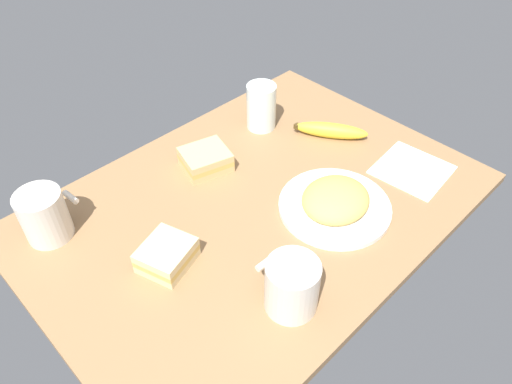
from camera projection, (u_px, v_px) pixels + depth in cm
name	position (u px, v px, depth cm)	size (l,w,h in cm)	color
tabletop	(256.00, 206.00, 99.99)	(90.00, 64.00, 2.00)	#936D47
plate_of_food	(335.00, 202.00, 96.78)	(22.56, 22.56, 5.53)	white
coffee_mug_black	(292.00, 285.00, 78.10)	(8.89, 11.15, 9.88)	silver
coffee_mug_milky	(44.00, 215.00, 89.51)	(10.83, 8.55, 10.12)	silver
sandwich_main	(165.00, 254.00, 86.60)	(11.23, 10.65, 4.40)	beige
sandwich_side	(206.00, 159.00, 106.11)	(11.76, 11.08, 4.40)	#DBB77A
glass_of_milk	(261.00, 109.00, 115.60)	(7.02, 7.02, 11.14)	silver
banana	(331.00, 130.00, 114.58)	(12.62, 16.26, 3.64)	yellow
paper_napkin	(412.00, 170.00, 106.69)	(14.57, 14.57, 0.30)	white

